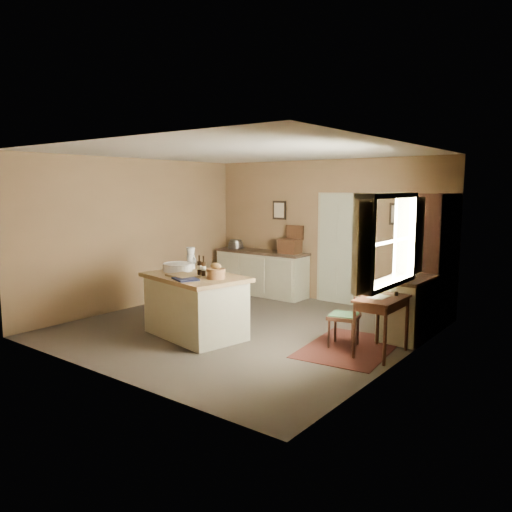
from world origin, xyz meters
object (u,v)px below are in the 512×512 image
(sideboard, at_px, (262,271))
(right_cabinet, at_px, (408,307))
(desk_chair, at_px, (344,317))
(shelving_unit, at_px, (441,261))
(writing_desk, at_px, (382,305))
(work_island, at_px, (195,304))

(sideboard, xyz_separation_m, right_cabinet, (3.48, -1.11, -0.02))
(desk_chair, relative_size, right_cabinet, 0.81)
(shelving_unit, bearing_deg, writing_desk, -94.75)
(desk_chair, xyz_separation_m, shelving_unit, (0.69, 1.87, 0.62))
(writing_desk, height_order, shelving_unit, shelving_unit)
(desk_chair, bearing_deg, right_cabinet, 47.68)
(desk_chair, height_order, shelving_unit, shelving_unit)
(writing_desk, bearing_deg, right_cabinet, 90.01)
(writing_desk, xyz_separation_m, shelving_unit, (0.15, 1.86, 0.38))
(work_island, distance_m, desk_chair, 2.16)
(right_cabinet, xyz_separation_m, shelving_unit, (0.15, 0.91, 0.58))
(shelving_unit, bearing_deg, sideboard, 176.85)
(writing_desk, xyz_separation_m, desk_chair, (-0.54, -0.01, -0.24))
(desk_chair, bearing_deg, writing_desk, -12.36)
(desk_chair, bearing_deg, sideboard, 131.95)
(work_island, xyz_separation_m, writing_desk, (2.52, 0.86, 0.18))
(work_island, distance_m, sideboard, 3.07)
(work_island, relative_size, shelving_unit, 0.81)
(sideboard, bearing_deg, shelving_unit, -3.15)
(right_cabinet, bearing_deg, sideboard, 162.29)
(right_cabinet, height_order, shelving_unit, shelving_unit)
(sideboard, height_order, writing_desk, sideboard)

